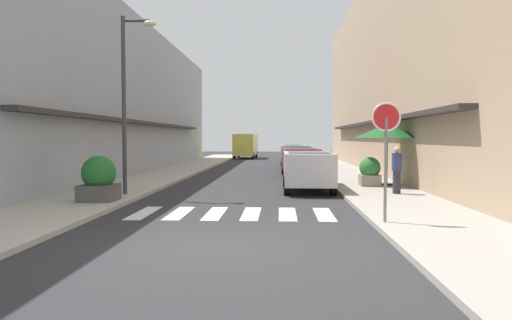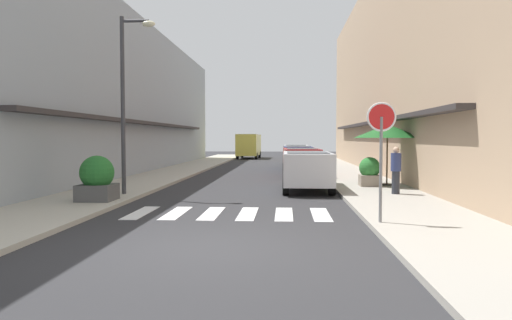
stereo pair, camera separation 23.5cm
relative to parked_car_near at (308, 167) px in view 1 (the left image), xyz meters
name	(u,v)px [view 1 (the left image)]	position (x,y,z in m)	size (l,w,h in m)	color
ground_plane	(257,176)	(-2.26, 7.06, -0.92)	(89.59, 89.59, 0.00)	#2B2B2D
sidewalk_left	(167,174)	(-7.06, 7.06, -0.86)	(2.95, 57.01, 0.12)	#ADA899
sidewalk_right	(348,175)	(2.53, 7.06, -0.86)	(2.95, 57.01, 0.12)	#9E998E
building_row_left	(100,97)	(-11.03, 8.09, 3.34)	(5.50, 38.65, 8.52)	#939EA8
building_row_right	(421,70)	(6.50, 8.09, 4.70)	(5.50, 38.65, 11.25)	tan
crosswalk	(233,214)	(-2.26, -5.49, -0.92)	(5.20, 2.20, 0.01)	silver
parked_car_near	(308,167)	(0.00, 0.00, 0.00)	(1.82, 4.28, 1.47)	silver
parked_car_mid	(300,159)	(0.00, 6.54, 0.00)	(1.91, 4.51, 1.47)	maroon
parked_car_far	(296,155)	(0.00, 12.23, 0.00)	(1.84, 4.33, 1.47)	navy
parked_car_distant	(294,152)	(0.00, 17.99, 0.00)	(1.95, 4.54, 1.47)	silver
delivery_van	(246,144)	(-4.38, 28.20, 0.48)	(2.14, 5.46, 2.37)	#D8CC4C
round_street_sign	(386,130)	(1.30, -7.17, 1.24)	(0.65, 0.07, 2.66)	slate
street_lamp	(129,87)	(-6.04, -2.28, 2.75)	(1.19, 0.28, 5.88)	#38383D
cafe_umbrella	(387,131)	(3.22, 1.23, 1.34)	(2.63, 2.63, 2.43)	#262626
planter_corner	(99,179)	(-6.44, -3.99, -0.16)	(1.03, 1.03, 1.35)	#4C4C4C
planter_midblock	(370,172)	(2.48, 0.85, -0.24)	(0.82, 0.82, 1.13)	gray
pedestrian_walking_near	(397,169)	(2.89, -1.73, 0.02)	(0.34, 0.34, 1.58)	#282B33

